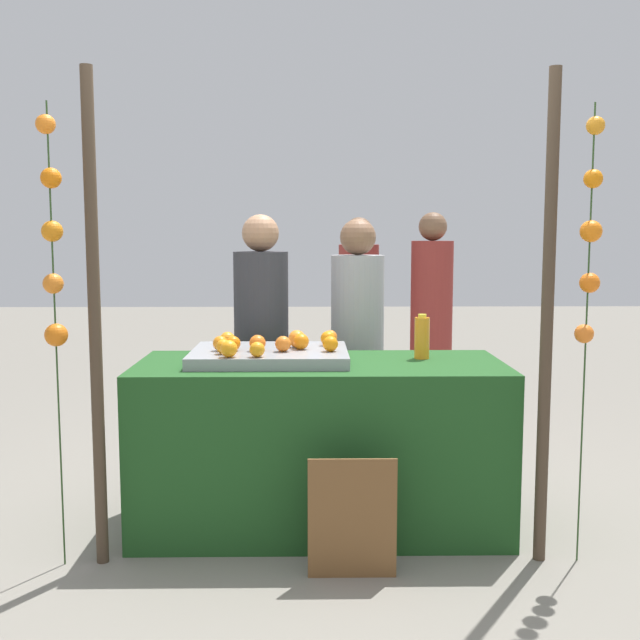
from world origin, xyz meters
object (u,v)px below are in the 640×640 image
object	(u,v)px
stall_counter	(320,444)
vendor_left	(262,360)
orange_0	(257,349)
orange_1	(220,343)
juice_bottle	(422,337)
vendor_right	(357,360)
chalkboard_sign	(352,519)

from	to	relation	value
stall_counter	vendor_left	bearing A→B (deg)	116.64
orange_0	vendor_left	bearing A→B (deg)	92.38
stall_counter	orange_1	bearing A→B (deg)	179.69
juice_bottle	vendor_right	distance (m)	0.72
orange_1	juice_bottle	world-z (taller)	juice_bottle
stall_counter	vendor_right	world-z (taller)	vendor_right
stall_counter	chalkboard_sign	xyz separation A→B (m)	(0.13, -0.60, -0.17)
stall_counter	chalkboard_sign	bearing A→B (deg)	-77.75
stall_counter	juice_bottle	world-z (taller)	juice_bottle
juice_bottle	orange_0	bearing A→B (deg)	-159.71
juice_bottle	chalkboard_sign	size ratio (longest dim) A/B	0.43
orange_0	chalkboard_sign	distance (m)	0.91
stall_counter	vendor_left	world-z (taller)	vendor_left
chalkboard_sign	juice_bottle	bearing A→B (deg)	60.42
stall_counter	orange_0	bearing A→B (deg)	-146.72
orange_0	orange_1	size ratio (longest dim) A/B	0.98
stall_counter	juice_bottle	xyz separation A→B (m)	(0.53, 0.11, 0.54)
stall_counter	vendor_right	distance (m)	0.83
stall_counter	orange_0	distance (m)	0.64
orange_1	chalkboard_sign	distance (m)	1.12
vendor_right	orange_1	bearing A→B (deg)	-135.73
orange_0	orange_1	bearing A→B (deg)	134.48
chalkboard_sign	vendor_right	bearing A→B (deg)	85.49
chalkboard_sign	vendor_right	world-z (taller)	vendor_right
vendor_left	juice_bottle	bearing A→B (deg)	-33.33
orange_1	juice_bottle	bearing A→B (deg)	5.83
orange_0	vendor_right	distance (m)	1.10
chalkboard_sign	vendor_right	size ratio (longest dim) A/B	0.34
juice_bottle	vendor_left	world-z (taller)	vendor_left
chalkboard_sign	vendor_right	xyz separation A→B (m)	(0.11, 1.33, 0.48)
chalkboard_sign	orange_0	bearing A→B (deg)	137.64
stall_counter	chalkboard_sign	world-z (taller)	stall_counter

